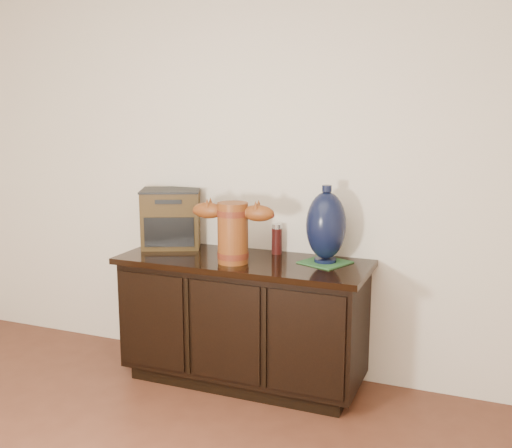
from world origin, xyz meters
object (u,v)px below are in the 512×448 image
at_px(lamp_base, 326,226).
at_px(spray_can, 277,239).
at_px(sideboard, 243,320).
at_px(tv_radio, 171,218).
at_px(terracotta_vessel, 233,229).

height_order(lamp_base, spray_can, lamp_base).
relative_size(lamp_base, spray_can, 2.40).
bearing_deg(spray_can, sideboard, -124.55).
xyz_separation_m(tv_radio, lamp_base, (1.01, -0.04, 0.03)).
relative_size(sideboard, tv_radio, 3.26).
distance_m(terracotta_vessel, lamp_base, 0.52).
relative_size(tv_radio, lamp_base, 1.03).
xyz_separation_m(sideboard, lamp_base, (0.46, 0.10, 0.58)).
distance_m(tv_radio, lamp_base, 1.01).
distance_m(sideboard, terracotta_vessel, 0.57).
height_order(sideboard, spray_can, spray_can).
bearing_deg(sideboard, lamp_base, 11.61).
bearing_deg(lamp_base, terracotta_vessel, -158.65).
height_order(sideboard, terracotta_vessel, terracotta_vessel).
xyz_separation_m(terracotta_vessel, lamp_base, (0.48, 0.19, 0.02)).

